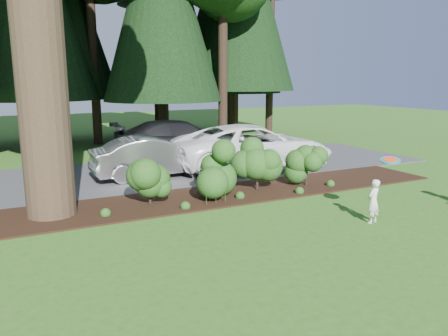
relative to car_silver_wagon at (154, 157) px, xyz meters
name	(u,v)px	position (x,y,z in m)	size (l,w,h in m)	color
ground	(270,229)	(0.76, -6.70, -0.77)	(80.00, 80.00, 0.00)	#2A5C1A
mulch_bed	(213,196)	(0.76, -3.45, -0.74)	(16.00, 2.50, 0.05)	black
driveway	(167,171)	(0.76, 0.80, -0.75)	(22.00, 6.00, 0.03)	#38383A
shrub_row	(237,169)	(1.53, -3.56, 0.04)	(6.53, 1.60, 1.61)	#1F4415
lily_cluster	(216,188)	(0.46, -4.30, -0.27)	(0.69, 0.09, 0.57)	#1F4415
car_silver_wagon	(154,157)	(0.00, 0.00, 0.00)	(1.57, 4.49, 1.48)	#AEADB2
car_white_suv	(253,147)	(3.95, -0.38, 0.15)	(2.94, 6.39, 1.77)	white
car_dark_suv	(180,139)	(2.19, 3.10, 0.12)	(2.42, 5.95, 1.73)	black
child	(373,201)	(3.30, -7.46, -0.21)	(0.41, 0.27, 1.12)	silver
frisbee	(390,160)	(3.61, -7.61, 0.83)	(0.49, 0.48, 0.17)	teal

